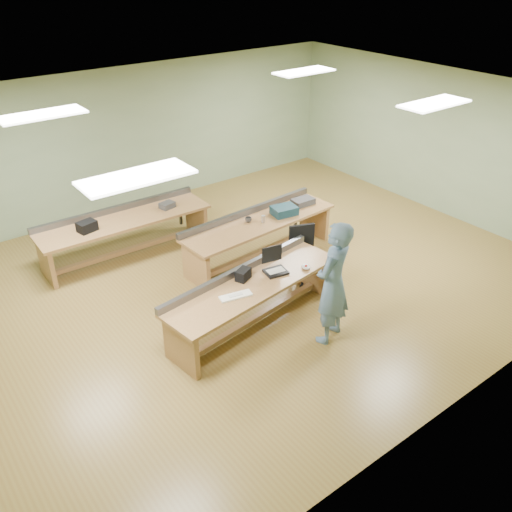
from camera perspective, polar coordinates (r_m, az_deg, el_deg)
name	(u,v)px	position (r m, az deg, el deg)	size (l,w,h in m)	color
floor	(247,278)	(9.50, -0.99, -2.37)	(10.00, 10.00, 0.00)	olive
ceiling	(245,107)	(8.29, -1.18, 15.42)	(10.00, 10.00, 0.00)	silver
wall_back	(135,139)	(12.05, -12.65, 11.97)	(10.00, 0.04, 3.00)	gray
wall_front	(460,318)	(6.43, 20.64, -6.14)	(10.00, 0.04, 3.00)	gray
wall_right	(438,141)	(12.22, 18.59, 11.40)	(0.04, 8.00, 3.00)	gray
fluor_panels	(245,109)	(8.30, -1.18, 15.22)	(6.20, 3.50, 0.03)	white
workbench_front	(252,293)	(8.11, -0.39, -3.93)	(3.06, 1.19, 0.86)	#A77946
workbench_mid	(259,230)	(9.90, 0.27, 2.80)	(3.12, 1.01, 0.86)	#A77946
workbench_back	(125,227)	(10.27, -13.67, 2.96)	(3.20, 0.92, 0.86)	#A77946
person	(333,283)	(7.70, 8.09, -2.87)	(0.69, 0.45, 1.89)	slate
laptop_base	(276,272)	(8.23, 2.09, -1.67)	(0.33, 0.27, 0.04)	black
laptop_screen	(272,254)	(8.20, 1.69, 0.22)	(0.33, 0.02, 0.26)	black
keyboard	(236,296)	(7.69, -2.14, -4.23)	(0.47, 0.16, 0.03)	white
trackball_mouse	(306,267)	(8.36, 5.27, -1.14)	(0.13, 0.15, 0.06)	white
camera_bag	(243,274)	(8.04, -1.35, -1.96)	(0.24, 0.16, 0.17)	black
task_chair	(304,262)	(9.30, 5.08, -0.64)	(0.69, 0.69, 0.99)	black
parts_bin_teal	(284,210)	(10.02, 2.98, 4.81)	(0.45, 0.33, 0.16)	#12303C
parts_bin_grey	(303,202)	(10.46, 4.96, 5.74)	(0.42, 0.27, 0.12)	#313133
mug	(248,220)	(9.73, -0.80, 3.83)	(0.12, 0.12, 0.09)	#313133
drinks_can	(263,219)	(9.71, 0.77, 3.92)	(0.07, 0.07, 0.13)	#B6B6BA
storage_box_back	(87,226)	(9.84, -17.37, 3.00)	(0.32, 0.23, 0.18)	black
tray_back	(167,205)	(10.41, -9.32, 5.30)	(0.27, 0.20, 0.11)	#313133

